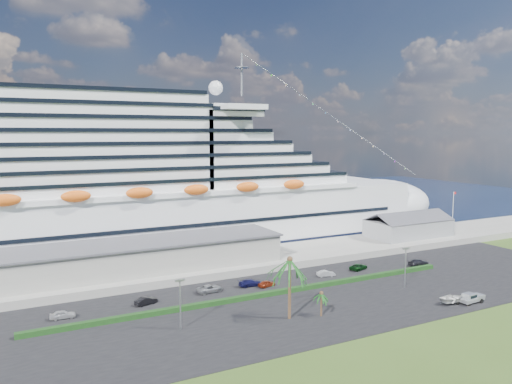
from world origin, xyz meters
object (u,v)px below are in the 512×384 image
cruise_ship (134,190)px  parked_car_3 (250,283)px  pickup_truck (472,298)px  boat_trailer (453,298)px

cruise_ship → parked_car_3: cruise_ship is taller
parked_car_3 → pickup_truck: 42.51m
pickup_truck → boat_trailer: bearing=159.9°
cruise_ship → boat_trailer: 81.16m
pickup_truck → boat_trailer: pickup_truck is taller
pickup_truck → boat_trailer: size_ratio=0.95×
pickup_truck → parked_car_3: bearing=138.7°
boat_trailer → pickup_truck: bearing=-20.1°
cruise_ship → pickup_truck: bearing=-56.4°
pickup_truck → boat_trailer: 3.72m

